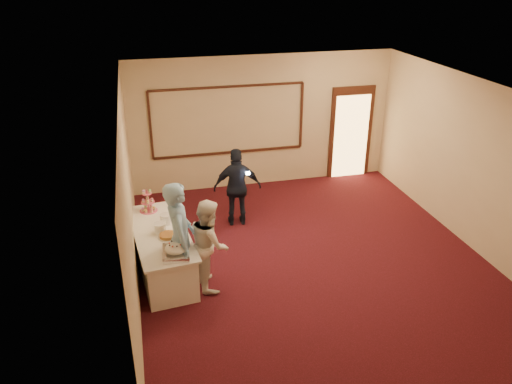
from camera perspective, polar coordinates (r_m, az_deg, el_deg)
floor at (r=8.96m, az=6.43°, el=-7.76°), size 7.00×7.00×0.00m
room_walls at (r=8.05m, az=7.11°, el=4.45°), size 6.04×7.04×3.02m
wall_molding at (r=11.15m, az=-3.18°, el=8.17°), size 3.45×0.04×1.55m
doorway at (r=12.16m, az=10.77°, el=6.63°), size 1.05×0.07×2.20m
buffet_table at (r=8.56m, az=-10.66°, el=-6.70°), size 1.08×2.28×0.77m
pavlova_tray at (r=7.66m, az=-9.16°, el=-6.56°), size 0.42×0.58×0.20m
cupcake_stand at (r=9.01m, az=-12.26°, el=-1.19°), size 0.31×0.31×0.46m
plate_stack_a at (r=8.31m, az=-10.90°, el=-4.05°), size 0.20×0.20×0.17m
plate_stack_b at (r=8.57m, az=-10.26°, el=-3.03°), size 0.20×0.20×0.17m
tart at (r=8.17m, az=-10.05°, el=-4.94°), size 0.31×0.31×0.06m
man at (r=7.79m, az=-8.65°, el=-5.25°), size 0.48×0.70×1.87m
woman at (r=7.95m, az=-5.35°, el=-5.90°), size 0.59×0.75×1.51m
guest at (r=9.74m, az=-2.14°, el=0.55°), size 0.97×0.50×1.59m
camera_flash at (r=9.46m, az=-0.92°, el=2.16°), size 0.08×0.05×0.05m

